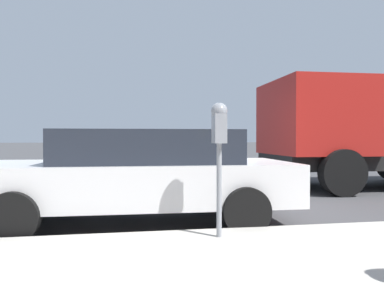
# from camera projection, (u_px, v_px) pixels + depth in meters

# --- Properties ---
(ground_plane) EXTENTS (220.00, 220.00, 0.00)m
(ground_plane) POSITION_uv_depth(u_px,v_px,m) (206.00, 207.00, 6.96)
(ground_plane) COLOR #424244
(parking_meter) EXTENTS (0.21, 0.19, 1.55)m
(parking_meter) POSITION_uv_depth(u_px,v_px,m) (219.00, 134.00, 4.32)
(parking_meter) COLOR gray
(parking_meter) RESTS_ON sidewalk
(car_white) EXTENTS (2.21, 4.72, 1.40)m
(car_white) POSITION_uv_depth(u_px,v_px,m) (138.00, 173.00, 5.63)
(car_white) COLOR silver
(car_white) RESTS_ON ground_plane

